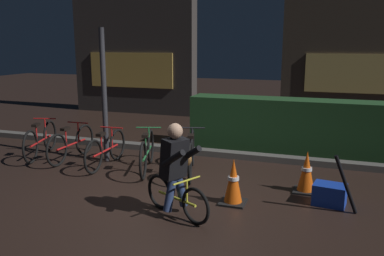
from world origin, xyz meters
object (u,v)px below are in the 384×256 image
parked_bike_center_right (147,152)px  traffic_cone_near (233,182)px  parked_bike_leftmost (41,140)px  traffic_cone_far (306,172)px  parked_bike_right_mid (191,154)px  blue_crate (329,194)px  cyclist (177,169)px  street_post (104,96)px  closed_umbrella (346,185)px  parked_bike_left_mid (71,144)px  parked_bike_center_left (106,150)px

parked_bike_center_right → traffic_cone_near: 2.05m
parked_bike_leftmost → traffic_cone_far: bearing=-110.2°
parked_bike_right_mid → blue_crate: size_ratio=3.71×
cyclist → street_post: bearing=165.6°
parked_bike_center_right → traffic_cone_near: parked_bike_center_right is taller
closed_umbrella → street_post: bearing=-29.9°
parked_bike_leftmost → traffic_cone_near: bearing=-121.6°
parked_bike_center_right → blue_crate: (3.10, -0.58, -0.19)m
parked_bike_left_mid → parked_bike_right_mid: size_ratio=0.94×
parked_bike_center_right → traffic_cone_far: parked_bike_center_right is taller
street_post → cyclist: size_ratio=2.03×
parked_bike_leftmost → closed_umbrella: closed_umbrella is taller
parked_bike_left_mid → traffic_cone_far: size_ratio=2.38×
parked_bike_right_mid → traffic_cone_far: bearing=-113.8°
traffic_cone_far → blue_crate: (0.35, -0.41, -0.16)m
parked_bike_center_left → cyclist: cyclist is taller
parked_bike_center_left → traffic_cone_near: parked_bike_center_left is taller
parked_bike_center_right → parked_bike_right_mid: bearing=-102.4°
traffic_cone_far → cyclist: bearing=-137.4°
parked_bike_right_mid → closed_umbrella: 2.64m
parked_bike_center_left → parked_bike_right_mid: 1.64m
parked_bike_leftmost → cyclist: cyclist is taller
parked_bike_right_mid → closed_umbrella: bearing=-126.6°
traffic_cone_far → traffic_cone_near: bearing=-139.5°
traffic_cone_near → cyclist: (-0.61, -0.63, 0.31)m
traffic_cone_near → traffic_cone_far: traffic_cone_near is taller
parked_bike_center_left → parked_bike_right_mid: (1.64, 0.09, 0.03)m
street_post → traffic_cone_far: street_post is taller
parked_bike_leftmost → traffic_cone_near: size_ratio=2.36×
parked_bike_leftmost → traffic_cone_near: parked_bike_leftmost is taller
closed_umbrella → parked_bike_center_right: bearing=-29.0°
parked_bike_center_right → traffic_cone_far: bearing=-111.0°
parked_bike_right_mid → traffic_cone_near: size_ratio=2.48×
street_post → traffic_cone_near: size_ratio=3.84×
street_post → parked_bike_left_mid: 1.17m
parked_bike_right_mid → traffic_cone_near: (1.00, -1.05, -0.03)m
traffic_cone_near → blue_crate: traffic_cone_near is taller
street_post → closed_umbrella: size_ratio=2.97×
cyclist → closed_umbrella: 2.25m
traffic_cone_far → closed_umbrella: 0.86m
parked_bike_center_right → blue_crate: bearing=-118.0°
parked_bike_center_right → closed_umbrella: size_ratio=1.83×
traffic_cone_far → blue_crate: bearing=-49.4°
parked_bike_right_mid → closed_umbrella: (2.49, -0.90, 0.05)m
parked_bike_center_right → blue_crate: size_ratio=3.53×
parked_bike_right_mid → traffic_cone_far: 1.96m
parked_bike_leftmost → traffic_cone_far: (5.16, -0.30, -0.03)m
parked_bike_right_mid → closed_umbrella: size_ratio=1.92×
parked_bike_leftmost → blue_crate: size_ratio=3.53×
blue_crate → cyclist: cyclist is taller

